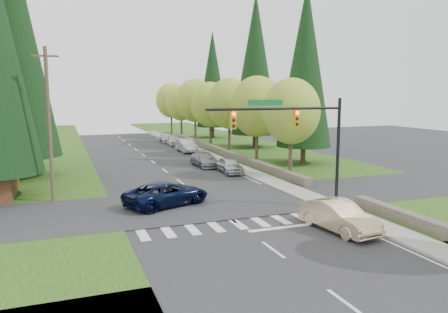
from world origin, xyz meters
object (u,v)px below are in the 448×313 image
parked_car_e (167,138)px  suv_navy (167,194)px  parked_car_c (186,145)px  sedan_champagne (339,216)px  parked_car_d (174,140)px  parked_car_b (205,159)px  parked_car_a (230,165)px

parked_car_e → suv_navy: bearing=-98.1°
parked_car_c → sedan_champagne: bearing=-92.0°
parked_car_c → parked_car_d: parked_car_c is taller
sedan_champagne → parked_car_c: parked_car_c is taller
sedan_champagne → parked_car_c: bearing=80.9°
sedan_champagne → parked_car_b: size_ratio=1.02×
suv_navy → parked_car_b: 15.22m
parked_car_e → parked_car_b: bearing=-88.7°
suv_navy → parked_car_d: bearing=-37.0°
parked_car_d → parked_car_e: 4.37m
parked_car_a → parked_car_c: 15.05m
suv_navy → parked_car_c: parked_car_c is taller
sedan_champagne → parked_car_c: (0.91, 32.54, 0.01)m
parked_car_b → parked_car_d: size_ratio=1.12×
parked_car_a → parked_car_b: parked_car_a is taller
parked_car_b → parked_car_c: bearing=82.2°
suv_navy → parked_car_b: bearing=-49.2°
parked_car_c → parked_car_e: bearing=88.3°
sedan_champagne → parked_car_e: 44.03m
suv_navy → parked_car_d: size_ratio=1.33×
sedan_champagne → parked_car_d: 39.67m
parked_car_e → parked_car_d: bearing=-85.1°
parked_car_c → parked_car_d: size_ratio=1.16×
parked_car_c → parked_car_a: bearing=-91.0°
suv_navy → parked_car_a: (7.93, 9.37, -0.07)m
suv_navy → parked_car_a: 12.28m
sedan_champagne → parked_car_d: bearing=80.8°
parked_car_b → parked_car_e: size_ratio=1.03×
sedan_champagne → parked_car_b: sedan_champagne is taller
parked_car_c → parked_car_d: (0.25, 7.11, -0.08)m
parked_car_a → sedan_champagne: bearing=-89.0°
sedan_champagne → parked_car_c: 32.56m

